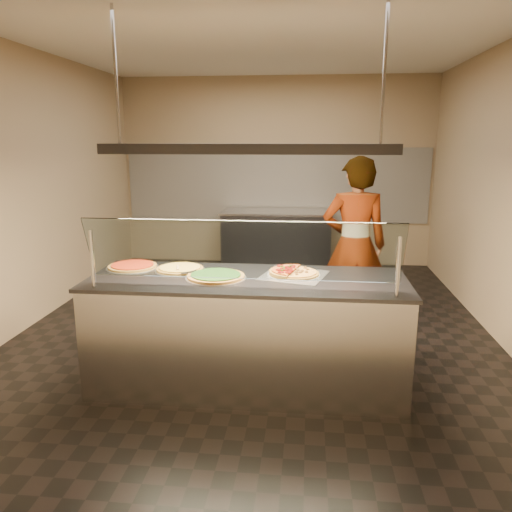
# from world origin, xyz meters

# --- Properties ---
(ground) EXTENTS (5.00, 6.00, 0.02)m
(ground) POSITION_xyz_m (0.00, 0.00, -0.01)
(ground) COLOR black
(ground) RESTS_ON ground
(ceiling) EXTENTS (5.00, 6.00, 0.02)m
(ceiling) POSITION_xyz_m (0.00, 0.00, 3.01)
(ceiling) COLOR silver
(ceiling) RESTS_ON wall_back
(wall_back) EXTENTS (5.00, 0.02, 3.00)m
(wall_back) POSITION_xyz_m (0.00, 3.01, 1.50)
(wall_back) COLOR tan
(wall_back) RESTS_ON ground
(wall_front) EXTENTS (5.00, 0.02, 3.00)m
(wall_front) POSITION_xyz_m (0.00, -3.01, 1.50)
(wall_front) COLOR tan
(wall_front) RESTS_ON ground
(wall_left) EXTENTS (0.02, 6.00, 3.00)m
(wall_left) POSITION_xyz_m (-2.51, 0.00, 1.50)
(wall_left) COLOR tan
(wall_left) RESTS_ON ground
(wall_right) EXTENTS (0.02, 6.00, 3.00)m
(wall_right) POSITION_xyz_m (2.51, 0.00, 1.50)
(wall_right) COLOR tan
(wall_right) RESTS_ON ground
(tile_band) EXTENTS (4.90, 0.02, 1.20)m
(tile_band) POSITION_xyz_m (0.00, 2.98, 1.30)
(tile_band) COLOR silver
(tile_band) RESTS_ON wall_back
(serving_counter) EXTENTS (2.57, 0.94, 0.93)m
(serving_counter) POSITION_xyz_m (0.06, -1.32, 0.47)
(serving_counter) COLOR #B7B7BC
(serving_counter) RESTS_ON ground
(sneeze_guard) EXTENTS (2.33, 0.18, 0.54)m
(sneeze_guard) POSITION_xyz_m (0.06, -1.67, 1.23)
(sneeze_guard) COLOR #B7B7BC
(sneeze_guard) RESTS_ON serving_counter
(perforated_tray) EXTENTS (0.60, 0.60, 0.01)m
(perforated_tray) POSITION_xyz_m (0.44, -1.22, 0.94)
(perforated_tray) COLOR silver
(perforated_tray) RESTS_ON serving_counter
(half_pizza_pepperoni) EXTENTS (0.30, 0.44, 0.05)m
(half_pizza_pepperoni) POSITION_xyz_m (0.34, -1.22, 0.96)
(half_pizza_pepperoni) COLOR brown
(half_pizza_pepperoni) RESTS_ON perforated_tray
(half_pizza_sausage) EXTENTS (0.30, 0.44, 0.04)m
(half_pizza_sausage) POSITION_xyz_m (0.53, -1.22, 0.96)
(half_pizza_sausage) COLOR brown
(half_pizza_sausage) RESTS_ON perforated_tray
(pizza_spinach) EXTENTS (0.49, 0.49, 0.03)m
(pizza_spinach) POSITION_xyz_m (-0.19, -1.36, 0.95)
(pizza_spinach) COLOR silver
(pizza_spinach) RESTS_ON serving_counter
(pizza_cheese) EXTENTS (0.43, 0.43, 0.03)m
(pizza_cheese) POSITION_xyz_m (-0.54, -1.15, 0.94)
(pizza_cheese) COLOR silver
(pizza_cheese) RESTS_ON serving_counter
(pizza_tomato) EXTENTS (0.45, 0.45, 0.03)m
(pizza_tomato) POSITION_xyz_m (-0.97, -1.10, 0.94)
(pizza_tomato) COLOR silver
(pizza_tomato) RESTS_ON serving_counter
(pizza_spatula) EXTENTS (0.23, 0.22, 0.02)m
(pizza_spatula) POSITION_xyz_m (-0.50, -1.23, 0.96)
(pizza_spatula) COLOR #B7B7BC
(pizza_spatula) RESTS_ON pizza_spinach
(prep_table) EXTENTS (1.72, 0.74, 0.93)m
(prep_table) POSITION_xyz_m (0.05, 2.55, 0.47)
(prep_table) COLOR #323237
(prep_table) RESTS_ON ground
(worker) EXTENTS (0.70, 0.48, 1.86)m
(worker) POSITION_xyz_m (1.04, 0.06, 0.93)
(worker) COLOR #36353E
(worker) RESTS_ON ground
(heat_lamp_housing) EXTENTS (2.30, 0.18, 0.08)m
(heat_lamp_housing) POSITION_xyz_m (0.06, -1.32, 1.95)
(heat_lamp_housing) COLOR #323237
(heat_lamp_housing) RESTS_ON ceiling
(lamp_rod_left) EXTENTS (0.02, 0.02, 1.01)m
(lamp_rod_left) POSITION_xyz_m (-0.94, -1.32, 2.50)
(lamp_rod_left) COLOR #B7B7BC
(lamp_rod_left) RESTS_ON ceiling
(lamp_rod_right) EXTENTS (0.02, 0.02, 1.01)m
(lamp_rod_right) POSITION_xyz_m (1.06, -1.32, 2.50)
(lamp_rod_right) COLOR #B7B7BC
(lamp_rod_right) RESTS_ON ceiling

